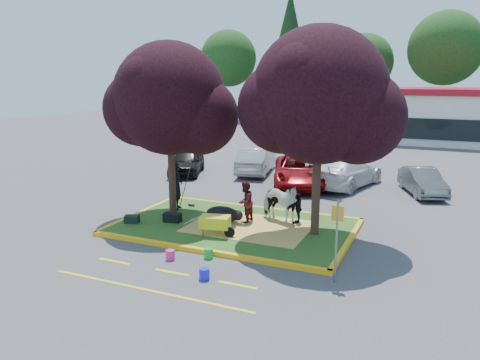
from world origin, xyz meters
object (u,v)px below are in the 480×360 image
at_px(bucket_blue, 204,274).
at_px(car_black, 187,162).
at_px(cow, 279,202).
at_px(bucket_pink, 170,255).
at_px(car_silver, 256,160).
at_px(calf, 223,214).
at_px(bucket_green, 209,253).
at_px(handler, 177,186).
at_px(sign_post, 337,233).
at_px(wheelbarrow, 215,222).

relative_size(bucket_blue, car_black, 0.08).
relative_size(cow, bucket_blue, 5.75).
distance_m(bucket_pink, car_silver, 13.09).
distance_m(calf, bucket_green, 3.19).
relative_size(handler, sign_post, 0.83).
distance_m(cow, bucket_blue, 5.21).
bearing_deg(handler, car_silver, -14.73).
height_order(handler, bucket_blue, handler).
xyz_separation_m(handler, bucket_blue, (3.98, -5.18, -0.94)).
bearing_deg(car_silver, car_black, 15.16).
relative_size(calf, handler, 0.69).
bearing_deg(car_black, sign_post, -64.99).
xyz_separation_m(cow, sign_post, (2.93, -3.92, 0.48)).
distance_m(calf, car_black, 9.60).
xyz_separation_m(handler, bucket_pink, (2.39, -4.36, -0.95)).
distance_m(handler, car_black, 7.67).
xyz_separation_m(cow, car_black, (-7.81, 6.84, -0.22)).
bearing_deg(cow, wheelbarrow, 167.07).
height_order(sign_post, bucket_green, sign_post).
relative_size(cow, calf, 1.39).
bearing_deg(wheelbarrow, handler, 128.65).
xyz_separation_m(bucket_pink, car_black, (-5.90, 11.17, 0.54)).
relative_size(wheelbarrow, bucket_blue, 5.67).
height_order(calf, bucket_green, calf).
bearing_deg(car_black, calf, -72.04).
relative_size(cow, bucket_green, 5.95).
bearing_deg(cow, handler, 110.26).
relative_size(bucket_green, bucket_pink, 1.02).
bearing_deg(car_black, wheelbarrow, -74.92).
xyz_separation_m(cow, bucket_green, (-0.92, -3.75, -0.76)).
bearing_deg(car_black, cow, -61.17).
bearing_deg(wheelbarrow, calf, 93.80).
height_order(wheelbarrow, car_black, car_black).
bearing_deg(bucket_green, calf, 108.16).
relative_size(handler, car_silver, 0.43).
bearing_deg(bucket_pink, sign_post, 4.81).
relative_size(handler, car_black, 0.47).
bearing_deg(calf, bucket_green, -92.71).
distance_m(cow, bucket_pink, 4.79).
bearing_deg(sign_post, bucket_pink, -173.74).
bearing_deg(calf, cow, -0.03).
relative_size(calf, bucket_blue, 4.14).
bearing_deg(wheelbarrow, cow, 43.36).
bearing_deg(calf, sign_post, -54.18).
bearing_deg(calf, bucket_blue, -91.08).
bearing_deg(car_silver, sign_post, 109.57).
height_order(calf, handler, handler).
height_order(calf, sign_post, sign_post).
xyz_separation_m(handler, bucket_green, (3.38, -3.78, -0.94)).
relative_size(sign_post, car_black, 0.56).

